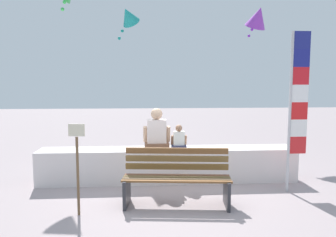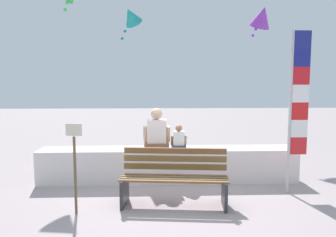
{
  "view_description": "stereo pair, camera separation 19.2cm",
  "coord_description": "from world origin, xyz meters",
  "px_view_note": "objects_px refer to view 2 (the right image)",
  "views": [
    {
      "loc": [
        -0.45,
        -5.58,
        1.96
      ],
      "look_at": [
        -0.01,
        0.85,
        1.26
      ],
      "focal_mm": 35.13,
      "sensor_mm": 36.0,
      "label": 1
    },
    {
      "loc": [
        -0.26,
        -5.59,
        1.96
      ],
      "look_at": [
        -0.01,
        0.85,
        1.26
      ],
      "focal_mm": 35.13,
      "sensor_mm": 36.0,
      "label": 2
    }
  ],
  "objects_px": {
    "sign_post": "(75,161)",
    "park_bench": "(174,179)",
    "kite_purple": "(262,17)",
    "flag_banner": "(296,102)",
    "person_child": "(179,139)",
    "kite_teal": "(131,16)",
    "person_adult": "(157,133)"
  },
  "relations": [
    {
      "from": "kite_teal",
      "to": "kite_purple",
      "type": "relative_size",
      "value": 0.91
    },
    {
      "from": "kite_purple",
      "to": "person_adult",
      "type": "bearing_deg",
      "value": -134.3
    },
    {
      "from": "flag_banner",
      "to": "sign_post",
      "type": "xyz_separation_m",
      "value": [
        -3.66,
        -0.84,
        -0.83
      ]
    },
    {
      "from": "sign_post",
      "to": "flag_banner",
      "type": "bearing_deg",
      "value": 12.97
    },
    {
      "from": "sign_post",
      "to": "person_adult",
      "type": "bearing_deg",
      "value": 52.5
    },
    {
      "from": "park_bench",
      "to": "person_adult",
      "type": "relative_size",
      "value": 2.18
    },
    {
      "from": "park_bench",
      "to": "person_adult",
      "type": "height_order",
      "value": "person_adult"
    },
    {
      "from": "flag_banner",
      "to": "kite_purple",
      "type": "xyz_separation_m",
      "value": [
        0.58,
        3.84,
        2.2
      ]
    },
    {
      "from": "kite_teal",
      "to": "kite_purple",
      "type": "bearing_deg",
      "value": 13.35
    },
    {
      "from": "person_child",
      "to": "sign_post",
      "type": "distance_m",
      "value": 2.3
    },
    {
      "from": "park_bench",
      "to": "flag_banner",
      "type": "distance_m",
      "value": 2.53
    },
    {
      "from": "person_child",
      "to": "person_adult",
      "type": "bearing_deg",
      "value": -179.95
    },
    {
      "from": "park_bench",
      "to": "kite_purple",
      "type": "height_order",
      "value": "kite_purple"
    },
    {
      "from": "person_child",
      "to": "sign_post",
      "type": "bearing_deg",
      "value": -136.18
    },
    {
      "from": "flag_banner",
      "to": "kite_purple",
      "type": "bearing_deg",
      "value": 81.46
    },
    {
      "from": "person_adult",
      "to": "sign_post",
      "type": "relative_size",
      "value": 0.59
    },
    {
      "from": "person_adult",
      "to": "kite_purple",
      "type": "distance_m",
      "value": 5.18
    },
    {
      "from": "person_adult",
      "to": "flag_banner",
      "type": "relative_size",
      "value": 0.28
    },
    {
      "from": "person_adult",
      "to": "sign_post",
      "type": "xyz_separation_m",
      "value": [
        -1.22,
        -1.59,
        -0.17
      ]
    },
    {
      "from": "flag_banner",
      "to": "sign_post",
      "type": "bearing_deg",
      "value": -167.03
    },
    {
      "from": "person_child",
      "to": "kite_purple",
      "type": "xyz_separation_m",
      "value": [
        2.58,
        3.09,
        2.99
      ]
    },
    {
      "from": "sign_post",
      "to": "park_bench",
      "type": "bearing_deg",
      "value": 13.21
    },
    {
      "from": "park_bench",
      "to": "kite_purple",
      "type": "relative_size",
      "value": 1.83
    },
    {
      "from": "flag_banner",
      "to": "kite_teal",
      "type": "xyz_separation_m",
      "value": [
        -3.08,
        2.97,
        2.02
      ]
    },
    {
      "from": "park_bench",
      "to": "sign_post",
      "type": "bearing_deg",
      "value": -166.79
    },
    {
      "from": "person_child",
      "to": "kite_teal",
      "type": "height_order",
      "value": "kite_teal"
    },
    {
      "from": "park_bench",
      "to": "kite_purple",
      "type": "distance_m",
      "value": 6.16
    },
    {
      "from": "kite_purple",
      "to": "park_bench",
      "type": "bearing_deg",
      "value": -122.34
    },
    {
      "from": "person_adult",
      "to": "flag_banner",
      "type": "xyz_separation_m",
      "value": [
        2.44,
        -0.75,
        0.65
      ]
    },
    {
      "from": "person_child",
      "to": "kite_teal",
      "type": "relative_size",
      "value": 0.54
    },
    {
      "from": "person_adult",
      "to": "person_child",
      "type": "relative_size",
      "value": 1.69
    },
    {
      "from": "kite_teal",
      "to": "kite_purple",
      "type": "distance_m",
      "value": 3.76
    }
  ]
}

